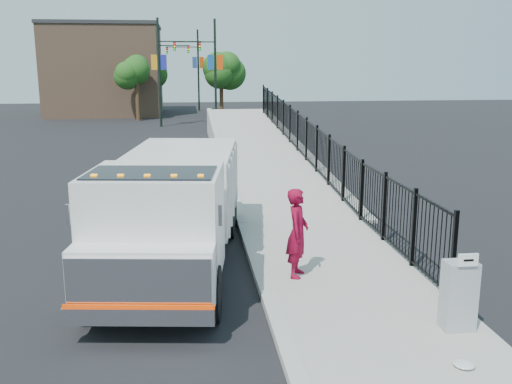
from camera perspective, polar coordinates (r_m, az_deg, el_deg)
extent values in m
plane|color=black|center=(13.01, 0.42, -8.51)|extent=(120.00, 120.00, 0.00)
cube|color=#9E998E|center=(11.59, 11.39, -11.22)|extent=(3.55, 12.00, 0.12)
cube|color=#ADAAA3|center=(11.16, 1.75, -11.82)|extent=(0.30, 12.00, 0.16)
cube|color=#9E998E|center=(28.66, 0.56, 3.27)|extent=(3.95, 24.06, 3.19)
cube|color=black|center=(24.86, 5.03, 3.86)|extent=(0.10, 28.00, 1.80)
cube|color=black|center=(13.89, -7.96, -4.69)|extent=(2.01, 7.33, 0.23)
cube|color=white|center=(11.27, -9.96, -3.23)|extent=(2.79, 2.66, 2.13)
cube|color=white|center=(10.19, -11.20, -8.18)|extent=(2.58, 1.07, 1.07)
cube|color=silver|center=(9.83, -11.67, -8.99)|extent=(2.44, 0.41, 0.91)
cube|color=silver|center=(9.97, -11.63, -12.02)|extent=(2.56, 0.53, 0.30)
cube|color=#E63600|center=(9.90, -11.68, -11.18)|extent=(2.55, 0.39, 0.06)
cube|color=black|center=(10.86, -10.34, -0.37)|extent=(2.51, 1.68, 0.91)
cube|color=white|center=(14.95, -7.31, 0.81)|extent=(3.13, 4.78, 1.81)
cube|color=silver|center=(10.49, -18.30, -2.18)|extent=(0.07, 0.07, 0.37)
cube|color=silver|center=(9.95, -3.60, -2.34)|extent=(0.07, 0.07, 0.37)
cube|color=orange|center=(10.64, -15.90, 1.55)|extent=(0.12, 0.10, 0.06)
cube|color=orange|center=(10.51, -13.39, 1.56)|extent=(0.12, 0.10, 0.06)
cube|color=orange|center=(10.40, -10.82, 1.57)|extent=(0.12, 0.10, 0.06)
cube|color=orange|center=(10.32, -8.20, 1.58)|extent=(0.12, 0.10, 0.06)
cube|color=orange|center=(10.26, -5.55, 1.58)|extent=(0.12, 0.10, 0.06)
cylinder|color=black|center=(11.21, -16.16, -9.71)|extent=(0.48, 1.10, 1.07)
cylinder|color=black|center=(10.79, -4.50, -10.12)|extent=(0.48, 1.10, 1.07)
cylinder|color=black|center=(16.01, -10.86, -2.64)|extent=(0.48, 1.10, 1.07)
cylinder|color=black|center=(15.72, -2.83, -2.71)|extent=(0.48, 1.10, 1.07)
cylinder|color=black|center=(17.13, -10.10, -1.60)|extent=(0.48, 1.10, 1.07)
cylinder|color=black|center=(16.85, -2.59, -1.64)|extent=(0.48, 1.10, 1.07)
imported|color=maroon|center=(12.49, 4.17, -4.10)|extent=(0.69, 0.84, 1.97)
cube|color=gray|center=(10.75, 19.61, -9.73)|extent=(0.55, 0.40, 1.25)
cube|color=white|center=(10.31, 20.45, -6.39)|extent=(0.35, 0.04, 0.22)
ellipsoid|color=silver|center=(9.78, 20.09, -15.86)|extent=(0.34, 0.34, 0.08)
cylinder|color=black|center=(44.12, -9.64, 11.64)|extent=(0.18, 0.18, 8.00)
cube|color=black|center=(44.10, -7.61, 14.69)|extent=(3.20, 0.08, 0.08)
cube|color=black|center=(44.10, -5.67, 14.29)|extent=(0.18, 0.22, 0.60)
cube|color=navy|center=(44.10, -9.22, 12.69)|extent=(0.45, 0.04, 1.10)
cube|color=orange|center=(44.13, -10.15, 12.66)|extent=(0.45, 0.04, 1.10)
cylinder|color=black|center=(44.71, -4.08, 11.79)|extent=(0.18, 0.18, 8.00)
cube|color=black|center=(44.68, -6.25, 14.70)|extent=(3.20, 0.08, 0.08)
cube|color=black|center=(44.67, -8.14, 14.20)|extent=(0.18, 0.22, 0.60)
cube|color=#E83F0A|center=(44.72, -3.64, 12.82)|extent=(0.45, 0.04, 1.10)
cube|color=#154B93|center=(44.68, -4.56, 12.81)|extent=(0.45, 0.04, 1.10)
cylinder|color=black|center=(54.08, -10.03, 11.79)|extent=(0.18, 0.18, 8.00)
cube|color=black|center=(54.04, -8.38, 14.29)|extent=(3.20, 0.08, 0.08)
cube|color=black|center=(54.02, -6.79, 13.96)|extent=(0.18, 0.22, 0.60)
cube|color=#0F4C97|center=(54.06, -9.68, 12.66)|extent=(0.45, 0.04, 1.10)
cube|color=red|center=(54.09, -10.44, 12.63)|extent=(0.45, 0.04, 1.10)
cylinder|color=black|center=(58.78, -5.78, 11.98)|extent=(0.18, 0.18, 8.00)
cube|color=black|center=(58.78, -7.44, 14.18)|extent=(3.20, 0.08, 0.08)
cube|color=black|center=(58.80, -8.88, 13.80)|extent=(0.18, 0.22, 0.60)
cube|color=#BF4309|center=(58.78, -5.45, 12.77)|extent=(0.45, 0.04, 1.10)
cube|color=#224790|center=(58.76, -6.15, 12.75)|extent=(0.45, 0.04, 1.10)
cylinder|color=#382314|center=(49.21, -11.74, 8.85)|extent=(0.36, 0.36, 3.20)
sphere|color=#194714|center=(49.11, -11.87, 11.64)|extent=(2.44, 2.44, 2.44)
cylinder|color=#382314|center=(52.69, -3.47, 9.33)|extent=(0.36, 0.36, 3.20)
sphere|color=#194714|center=(52.60, -3.51, 11.94)|extent=(2.77, 2.77, 2.77)
cylinder|color=#382314|center=(59.94, -10.48, 9.55)|extent=(0.36, 0.36, 3.20)
sphere|color=#194714|center=(59.87, -10.57, 11.85)|extent=(3.36, 3.36, 3.36)
cube|color=#8C664C|center=(56.53, -14.79, 11.61)|extent=(10.00, 10.00, 8.00)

